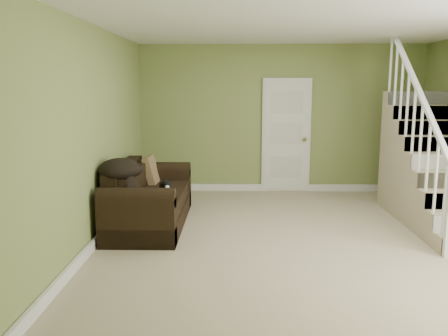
{
  "coord_description": "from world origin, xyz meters",
  "views": [
    {
      "loc": [
        -0.84,
        -5.71,
        1.89
      ],
      "look_at": [
        -0.96,
        0.3,
        0.84
      ],
      "focal_mm": 38.0,
      "sensor_mm": 36.0,
      "label": 1
    }
  ],
  "objects_px": {
    "sofa": "(148,202)",
    "banana": "(147,196)",
    "cat": "(165,187)",
    "side_table": "(140,193)"
  },
  "relations": [
    {
      "from": "sofa",
      "to": "banana",
      "type": "bearing_deg",
      "value": -79.14
    },
    {
      "from": "sofa",
      "to": "side_table",
      "type": "height_order",
      "value": "sofa"
    },
    {
      "from": "side_table",
      "to": "banana",
      "type": "distance_m",
      "value": 1.08
    },
    {
      "from": "side_table",
      "to": "cat",
      "type": "bearing_deg",
      "value": -55.41
    },
    {
      "from": "side_table",
      "to": "cat",
      "type": "relative_size",
      "value": 1.67
    },
    {
      "from": "sofa",
      "to": "cat",
      "type": "bearing_deg",
      "value": -9.13
    },
    {
      "from": "cat",
      "to": "sofa",
      "type": "bearing_deg",
      "value": 157.05
    },
    {
      "from": "banana",
      "to": "side_table",
      "type": "bearing_deg",
      "value": 108.98
    },
    {
      "from": "side_table",
      "to": "cat",
      "type": "xyz_separation_m",
      "value": [
        0.49,
        -0.7,
        0.26
      ]
    },
    {
      "from": "sofa",
      "to": "side_table",
      "type": "xyz_separation_m",
      "value": [
        -0.23,
        0.66,
        -0.04
      ]
    }
  ]
}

